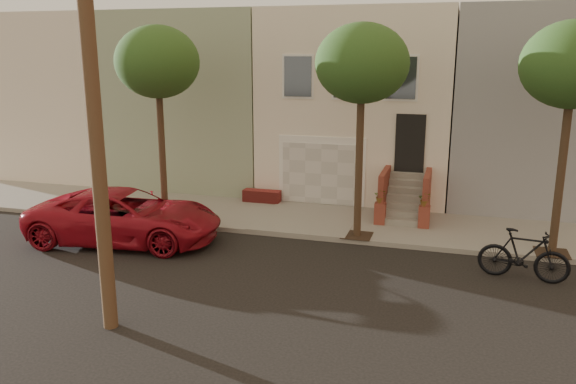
% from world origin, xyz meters
% --- Properties ---
extents(ground, '(90.00, 90.00, 0.00)m').
position_xyz_m(ground, '(0.00, 0.00, 0.00)').
color(ground, black).
rests_on(ground, ground).
extents(sidewalk, '(40.00, 3.70, 0.15)m').
position_xyz_m(sidewalk, '(0.00, 5.35, 0.07)').
color(sidewalk, gray).
rests_on(sidewalk, ground).
extents(house_row, '(33.10, 11.70, 7.00)m').
position_xyz_m(house_row, '(0.00, 11.19, 3.64)').
color(house_row, silver).
rests_on(house_row, sidewalk).
extents(tree_left, '(2.70, 2.57, 6.30)m').
position_xyz_m(tree_left, '(-5.50, 3.90, 5.26)').
color(tree_left, '#2D2116').
rests_on(tree_left, sidewalk).
extents(tree_mid, '(2.70, 2.57, 6.30)m').
position_xyz_m(tree_mid, '(1.00, 3.90, 5.26)').
color(tree_mid, '#2D2116').
rests_on(tree_mid, sidewalk).
extents(tree_right, '(2.70, 2.57, 6.30)m').
position_xyz_m(tree_right, '(6.50, 3.90, 5.26)').
color(tree_right, '#2D2116').
rests_on(tree_right, sidewalk).
extents(pickup_truck, '(6.01, 3.34, 1.59)m').
position_xyz_m(pickup_truck, '(-5.69, 1.81, 0.80)').
color(pickup_truck, maroon).
rests_on(pickup_truck, ground).
extents(motorcycle, '(2.26, 0.91, 1.32)m').
position_xyz_m(motorcycle, '(5.55, 2.00, 0.66)').
color(motorcycle, black).
rests_on(motorcycle, ground).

